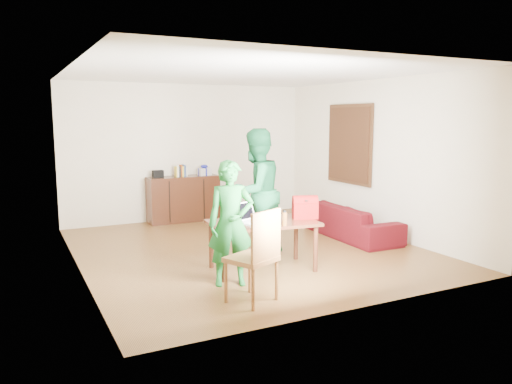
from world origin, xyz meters
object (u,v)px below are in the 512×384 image
bottle (285,218)px  red_bag (305,209)px  table (263,227)px  sofa (352,221)px  person_near (231,223)px  chair (253,275)px  laptop (253,219)px  person_far (256,192)px

bottle → red_bag: red_bag is taller
table → sofa: size_ratio=0.79×
person_near → sofa: 3.18m
sofa → chair: bearing=126.0°
table → sofa: 2.44m
table → chair: (-0.65, -1.01, -0.28)m
person_near → laptop: (0.47, 0.34, -0.06)m
person_far → table: bearing=51.0°
laptop → person_near: bearing=-164.8°
person_near → bottle: person_near is taller
laptop → bottle: size_ratio=2.22×
person_far → laptop: bearing=42.2°
table → chair: chair is taller
red_bag → sofa: bearing=54.3°
table → person_near: size_ratio=0.98×
chair → laptop: (0.49, 0.99, 0.41)m
chair → person_far: 2.10m
table → person_far: 0.89m
chair → person_far: size_ratio=0.56×
chair → sofa: size_ratio=0.55×
bottle → table: bearing=110.9°
person_near → laptop: bearing=53.3°
table → chair: bearing=-115.6°
chair → sofa: chair is taller
laptop → bottle: bearing=-69.6°
chair → laptop: size_ratio=2.44×
chair → person_far: person_far is taller
bottle → sofa: size_ratio=0.10×
table → sofa: table is taller
bottle → sofa: bearing=32.0°
table → person_near: person_near is taller
table → person_far: size_ratio=0.80×
person_near → table: bearing=47.3°
red_bag → sofa: (1.61, 1.03, -0.51)m
bottle → sofa: 2.52m
chair → sofa: (2.88, 1.96, -0.03)m
table → red_bag: size_ratio=4.48×
person_near → sofa: (2.85, 1.32, -0.49)m
red_bag → person_near: bearing=-145.3°
person_far → red_bag: (0.33, -0.84, -0.15)m
chair → person_near: 0.79m
person_near → red_bag: (1.24, 0.29, 0.02)m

